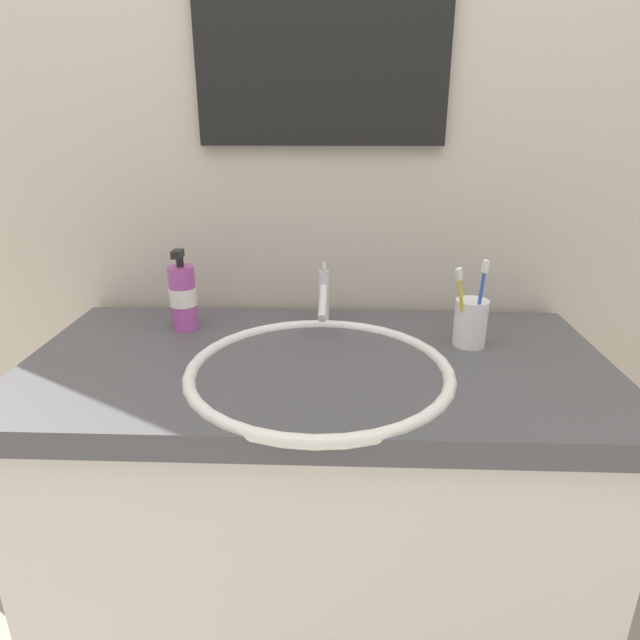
{
  "coord_description": "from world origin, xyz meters",
  "views": [
    {
      "loc": [
        0.04,
        -0.97,
        1.31
      ],
      "look_at": [
        0.01,
        -0.03,
        0.95
      ],
      "focal_mm": 30.57,
      "sensor_mm": 36.0,
      "label": 1
    }
  ],
  "objects": [
    {
      "name": "tiled_wall_back",
      "position": [
        0.0,
        0.32,
        1.2
      ],
      "size": [
        2.34,
        0.04,
        2.4
      ],
      "primitive_type": "cube",
      "color": "beige",
      "rests_on": "ground"
    },
    {
      "name": "vanity_counter",
      "position": [
        0.0,
        0.0,
        0.43
      ],
      "size": [
        1.14,
        0.57,
        0.86
      ],
      "color": "silver",
      "rests_on": "ground"
    },
    {
      "name": "sink_basin",
      "position": [
        0.01,
        -0.06,
        0.83
      ],
      "size": [
        0.5,
        0.5,
        0.11
      ],
      "color": "white",
      "rests_on": "vanity_counter"
    },
    {
      "name": "faucet",
      "position": [
        0.01,
        0.18,
        0.93
      ],
      "size": [
        0.02,
        0.16,
        0.13
      ],
      "color": "silver",
      "rests_on": "sink_basin"
    },
    {
      "name": "toothbrush_cup",
      "position": [
        0.31,
        0.08,
        0.91
      ],
      "size": [
        0.07,
        0.07,
        0.1
      ],
      "primitive_type": "cylinder",
      "color": "white",
      "rests_on": "vanity_counter"
    },
    {
      "name": "toothbrush_blue",
      "position": [
        0.32,
        0.06,
        0.97
      ],
      "size": [
        0.02,
        0.02,
        0.18
      ],
      "color": "blue",
      "rests_on": "toothbrush_cup"
    },
    {
      "name": "toothbrush_yellow",
      "position": [
        0.29,
        0.06,
        0.96
      ],
      "size": [
        0.05,
        0.04,
        0.17
      ],
      "color": "yellow",
      "rests_on": "toothbrush_cup"
    },
    {
      "name": "soap_dispenser",
      "position": [
        -0.3,
        0.15,
        0.94
      ],
      "size": [
        0.06,
        0.06,
        0.18
      ],
      "color": "#B24CA5",
      "rests_on": "vanity_counter"
    },
    {
      "name": "wall_mirror",
      "position": [
        0.0,
        0.29,
        1.5
      ],
      "size": [
        0.54,
        0.02,
        0.51
      ],
      "color": "black"
    }
  ]
}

